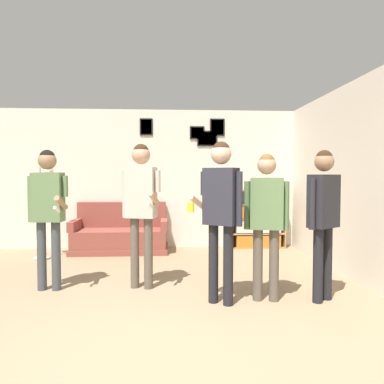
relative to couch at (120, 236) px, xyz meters
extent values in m
plane|color=#937A5B|center=(0.67, -4.27, -0.30)|extent=(20.00, 20.00, 0.00)
cube|color=silver|center=(0.67, 0.41, 1.05)|extent=(7.85, 0.06, 2.70)
cube|color=black|center=(1.86, 0.37, 2.07)|extent=(0.29, 0.02, 0.34)
cube|color=gray|center=(1.86, 0.37, 2.07)|extent=(0.24, 0.01, 0.29)
cube|color=black|center=(1.46, 0.37, 1.96)|extent=(0.28, 0.02, 0.25)
cube|color=gray|center=(1.46, 0.37, 1.96)|extent=(0.24, 0.01, 0.21)
cube|color=black|center=(0.47, 0.37, 2.07)|extent=(0.25, 0.02, 0.33)
cube|color=#B2B2BC|center=(0.47, 0.37, 2.07)|extent=(0.20, 0.01, 0.28)
cube|color=black|center=(1.66, 0.37, 1.85)|extent=(0.40, 0.02, 0.30)
cube|color=beige|center=(1.66, 0.37, 1.85)|extent=(0.35, 0.01, 0.26)
cube|color=silver|center=(3.42, -1.94, 1.05)|extent=(0.06, 7.06, 2.70)
cube|color=brown|center=(0.00, -0.06, -0.25)|extent=(1.75, 0.80, 0.10)
cube|color=brown|center=(0.00, -0.06, -0.04)|extent=(1.69, 0.74, 0.32)
cube|color=brown|center=(0.00, 0.27, 0.37)|extent=(1.69, 0.14, 0.48)
cube|color=brown|center=(-0.81, -0.06, 0.21)|extent=(0.12, 0.74, 0.18)
cube|color=brown|center=(0.81, -0.06, 0.21)|extent=(0.12, 0.74, 0.18)
cube|color=#A87F51|center=(2.12, 0.19, 0.27)|extent=(0.02, 0.30, 1.14)
cube|color=#A87F51|center=(3.15, 0.19, 0.27)|extent=(0.02, 0.30, 1.14)
cube|color=#A87F51|center=(2.64, 0.34, 0.27)|extent=(1.05, 0.01, 1.14)
cube|color=#A87F51|center=(2.64, 0.19, -0.28)|extent=(1.01, 0.30, 0.02)
cube|color=#A87F51|center=(2.64, 0.19, 0.83)|extent=(1.01, 0.30, 0.02)
cube|color=#A87F51|center=(2.64, 0.19, -0.01)|extent=(1.01, 0.30, 0.02)
cube|color=#A87F51|center=(2.64, 0.19, 0.27)|extent=(1.01, 0.30, 0.02)
cube|color=#A87F51|center=(2.64, 0.19, 0.56)|extent=(1.01, 0.30, 0.02)
cube|color=#B77023|center=(2.64, 0.18, -0.16)|extent=(0.87, 0.26, 0.23)
cube|color=beige|center=(2.64, 0.18, 0.13)|extent=(0.87, 0.26, 0.23)
cube|color=#B77023|center=(2.64, 0.18, 0.41)|extent=(0.87, 0.26, 0.23)
cube|color=black|center=(2.64, 0.18, 0.70)|extent=(0.87, 0.26, 0.23)
cylinder|color=#ADA89E|center=(-1.25, -0.56, -0.28)|extent=(0.28, 0.28, 0.03)
cylinder|color=#ADA89E|center=(-1.25, -0.56, 0.50)|extent=(0.03, 0.03, 1.53)
cylinder|color=#ADA89E|center=(-1.18, -0.56, 1.23)|extent=(0.02, 0.16, 0.02)
sphere|color=white|center=(-1.11, -0.56, 1.20)|extent=(0.16, 0.16, 0.16)
cylinder|color=#ADA89E|center=(-1.32, -0.56, 1.13)|extent=(0.02, 0.16, 0.02)
sphere|color=white|center=(-1.39, -0.56, 1.10)|extent=(0.16, 0.16, 0.16)
cylinder|color=#3D4247|center=(-0.67, -2.31, 0.13)|extent=(0.11, 0.11, 0.85)
cylinder|color=#3D4247|center=(-0.49, -2.32, 0.13)|extent=(0.11, 0.11, 0.85)
cube|color=#5B7A4C|center=(-0.58, -2.31, 0.86)|extent=(0.37, 0.23, 0.60)
sphere|color=#997051|center=(-0.58, -2.31, 1.30)|extent=(0.22, 0.22, 0.22)
sphere|color=black|center=(-0.58, -2.31, 1.34)|extent=(0.19, 0.19, 0.19)
cylinder|color=#5B7A4C|center=(-0.36, -2.33, 0.99)|extent=(0.07, 0.07, 0.26)
cylinder|color=#997051|center=(-0.37, -2.47, 0.80)|extent=(0.09, 0.31, 0.19)
cylinder|color=white|center=(-0.38, -2.61, 0.73)|extent=(0.04, 0.14, 0.09)
cylinder|color=#5B7A4C|center=(-0.79, -2.30, 0.84)|extent=(0.07, 0.07, 0.57)
cylinder|color=brown|center=(0.47, -2.28, 0.15)|extent=(0.11, 0.11, 0.89)
cylinder|color=brown|center=(0.65, -2.33, 0.15)|extent=(0.11, 0.11, 0.89)
cube|color=#BCB2A3|center=(0.56, -2.30, 0.91)|extent=(0.40, 0.29, 0.63)
sphere|color=tan|center=(0.56, -2.30, 1.38)|extent=(0.23, 0.23, 0.23)
sphere|color=#382314|center=(0.56, -2.30, 1.42)|extent=(0.20, 0.20, 0.20)
cylinder|color=#BCB2A3|center=(0.77, -2.36, 1.05)|extent=(0.07, 0.07, 0.27)
cylinder|color=tan|center=(0.73, -2.51, 0.85)|extent=(0.15, 0.33, 0.20)
cylinder|color=white|center=(0.69, -2.65, 0.78)|extent=(0.07, 0.15, 0.09)
cylinder|color=#BCB2A3|center=(0.35, -2.25, 0.89)|extent=(0.07, 0.07, 0.59)
cylinder|color=black|center=(1.40, -2.89, 0.14)|extent=(0.11, 0.11, 0.88)
cylinder|color=black|center=(1.55, -2.99, 0.14)|extent=(0.11, 0.11, 0.88)
cube|color=#282833|center=(1.47, -2.94, 0.90)|extent=(0.41, 0.36, 0.62)
sphere|color=#D1A889|center=(1.47, -2.94, 1.36)|extent=(0.23, 0.23, 0.23)
sphere|color=#382314|center=(1.47, -2.94, 1.40)|extent=(0.19, 0.19, 0.19)
cylinder|color=#282833|center=(1.65, -3.06, 0.87)|extent=(0.07, 0.07, 0.59)
cylinder|color=#282833|center=(1.30, -2.82, 1.03)|extent=(0.07, 0.07, 0.26)
cylinder|color=#D1A889|center=(1.21, -2.94, 0.83)|extent=(0.23, 0.30, 0.19)
cylinder|color=yellow|center=(1.13, -3.07, 0.79)|extent=(0.08, 0.08, 0.10)
cylinder|color=brown|center=(1.91, -2.85, 0.11)|extent=(0.11, 0.11, 0.82)
cylinder|color=brown|center=(2.09, -2.88, 0.11)|extent=(0.11, 0.11, 0.82)
cube|color=#5B7A4C|center=(2.00, -2.87, 0.81)|extent=(0.39, 0.27, 0.58)
sphere|color=tan|center=(2.00, -2.87, 1.24)|extent=(0.21, 0.21, 0.21)
sphere|color=brown|center=(2.00, -2.87, 1.28)|extent=(0.18, 0.18, 0.18)
cylinder|color=#5B7A4C|center=(2.21, -2.91, 0.79)|extent=(0.07, 0.07, 0.54)
cylinder|color=#5B7A4C|center=(1.79, -2.82, 0.79)|extent=(0.07, 0.07, 0.54)
cylinder|color=black|center=(2.56, -2.97, 0.12)|extent=(0.11, 0.11, 0.84)
cylinder|color=black|center=(2.71, -2.87, 0.12)|extent=(0.11, 0.11, 0.84)
cube|color=#232328|center=(2.63, -2.92, 0.84)|extent=(0.41, 0.37, 0.59)
sphere|color=#997051|center=(2.63, -2.92, 1.28)|extent=(0.22, 0.22, 0.22)
sphere|color=#382314|center=(2.63, -2.92, 1.31)|extent=(0.18, 0.18, 0.18)
cylinder|color=#232328|center=(2.81, -2.80, 0.81)|extent=(0.07, 0.07, 0.56)
cylinder|color=#232328|center=(2.46, -3.04, 0.81)|extent=(0.07, 0.07, 0.56)
camera|label=1|loc=(0.91, -6.99, 1.13)|focal=35.00mm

